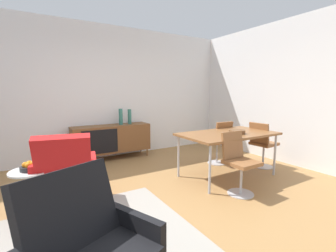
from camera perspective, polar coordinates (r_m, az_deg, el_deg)
ground_plane at (r=3.07m, az=-4.54°, el=-19.02°), size 8.32×8.32×0.00m
wall_back at (r=5.19m, az=-17.78°, el=7.82°), size 6.80×0.12×2.80m
wall_right at (r=5.04m, az=30.13°, el=7.09°), size 0.12×5.60×2.80m
sideboard at (r=5.06m, az=-13.60°, el=-2.97°), size 1.60×0.45×0.72m
vase_cobalt at (r=5.14m, az=-9.37°, el=2.28°), size 0.08×0.08×0.32m
vase_sculptural_dark at (r=5.07m, az=-11.47°, el=2.25°), size 0.08×0.08×0.34m
dining_table at (r=3.99m, az=14.42°, el=-2.23°), size 1.60×0.90×0.74m
wooden_bowl_on_table at (r=3.95m, az=16.49°, el=-1.35°), size 0.26×0.26×0.06m
dining_chair_far_end at (r=4.70m, az=22.02°, el=-3.85°), size 0.45×0.43×0.86m
dining_chair_front_left at (r=3.42m, az=16.83°, el=-8.02°), size 0.41×0.43×0.86m
dining_chair_back_right at (r=4.66m, az=12.43°, el=-3.52°), size 0.42×0.45×0.86m
lounge_chair_red at (r=3.14m, az=-23.75°, el=-9.88°), size 0.81×0.76×0.95m
side_table_round at (r=3.21m, az=-30.42°, el=-12.70°), size 0.44×0.44×0.52m
fruit_bowl at (r=3.14m, az=-30.76°, el=-8.55°), size 0.20×0.20×0.11m
area_rug at (r=2.59m, az=-21.18°, el=-25.18°), size 2.20×1.70×0.01m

